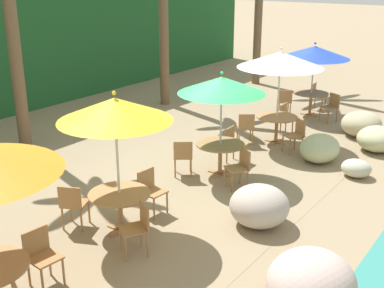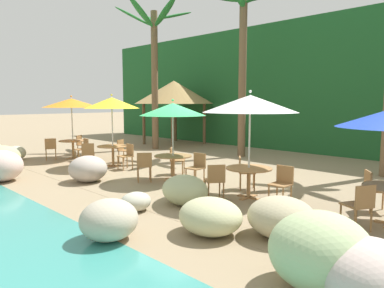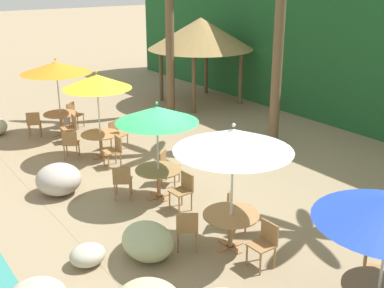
{
  "view_description": "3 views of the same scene",
  "coord_description": "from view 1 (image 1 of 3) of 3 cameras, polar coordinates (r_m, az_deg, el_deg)",
  "views": [
    {
      "loc": [
        -8.82,
        -5.81,
        4.46
      ],
      "look_at": [
        -0.72,
        -0.02,
        0.95
      ],
      "focal_mm": 46.6,
      "sensor_mm": 36.0,
      "label": 1
    },
    {
      "loc": [
        7.95,
        -7.21,
        2.31
      ],
      "look_at": [
        0.36,
        0.4,
        1.05
      ],
      "focal_mm": 33.82,
      "sensor_mm": 36.0,
      "label": 2
    },
    {
      "loc": [
        9.4,
        -5.75,
        5.19
      ],
      "look_at": [
        0.56,
        0.51,
        1.35
      ],
      "focal_mm": 46.01,
      "sensor_mm": 36.0,
      "label": 3
    }
  ],
  "objects": [
    {
      "name": "chair_white_left",
      "position": [
        12.93,
        11.84,
        1.2
      ],
      "size": [
        0.59,
        0.59,
        0.87
      ],
      "color": "#9E7042",
      "rests_on": "ground"
    },
    {
      "name": "chair_green_seaward",
      "position": [
        12.06,
        4.8,
        0.22
      ],
      "size": [
        0.45,
        0.46,
        0.87
      ],
      "color": "#9E7042",
      "rests_on": "ground"
    },
    {
      "name": "ground_plane",
      "position": [
        11.47,
        2.01,
        -3.5
      ],
      "size": [
        120.0,
        120.0,
        0.0
      ],
      "primitive_type": "plane",
      "color": "#937F60"
    },
    {
      "name": "umbrella_white",
      "position": [
        13.18,
        10.09,
        9.49
      ],
      "size": [
        2.24,
        2.24,
        2.58
      ],
      "color": "silver",
      "rests_on": "ground"
    },
    {
      "name": "chair_blue_inland",
      "position": [
        16.15,
        10.55,
        4.92
      ],
      "size": [
        0.59,
        0.59,
        0.87
      ],
      "color": "#9E7042",
      "rests_on": "ground"
    },
    {
      "name": "umbrella_yellow",
      "position": [
        8.35,
        -8.83,
        3.93
      ],
      "size": [
        1.94,
        1.94,
        2.58
      ],
      "color": "silver",
      "rests_on": "ground"
    },
    {
      "name": "chair_blue_seaward",
      "position": [
        17.22,
        14.06,
        5.56
      ],
      "size": [
        0.45,
        0.46,
        0.87
      ],
      "color": "#9E7042",
      "rests_on": "ground"
    },
    {
      "name": "chair_blue_left",
      "position": [
        15.86,
        15.66,
        4.26
      ],
      "size": [
        0.57,
        0.57,
        0.87
      ],
      "color": "#9E7042",
      "rests_on": "ground"
    },
    {
      "name": "chair_white_seaward",
      "position": [
        14.36,
        10.78,
        3.09
      ],
      "size": [
        0.43,
        0.44,
        0.87
      ],
      "color": "#9E7042",
      "rests_on": "ground"
    },
    {
      "name": "chair_orange_seaward",
      "position": [
        7.82,
        -16.91,
        -11.85
      ],
      "size": [
        0.46,
        0.47,
        0.87
      ],
      "color": "#9E7042",
      "rests_on": "ground"
    },
    {
      "name": "chair_yellow_left",
      "position": [
        8.26,
        -6.15,
        -9.25
      ],
      "size": [
        0.59,
        0.58,
        0.87
      ],
      "color": "#9E7042",
      "rests_on": "ground"
    },
    {
      "name": "chair_yellow_seaward",
      "position": [
        9.55,
        -4.81,
        -5.07
      ],
      "size": [
        0.45,
        0.46,
        0.87
      ],
      "color": "#9E7042",
      "rests_on": "ground"
    },
    {
      "name": "chair_white_inland",
      "position": [
        13.34,
        6.17,
        2.07
      ],
      "size": [
        0.6,
        0.59,
        0.87
      ],
      "color": "#9E7042",
      "rests_on": "ground"
    },
    {
      "name": "rock_seawall",
      "position": [
        9.59,
        15.03,
        -6.42
      ],
      "size": [
        15.95,
        3.36,
        0.98
      ],
      "color": "#CABA8B",
      "rests_on": "ground"
    },
    {
      "name": "dining_table_white",
      "position": [
        13.55,
        9.68,
        2.63
      ],
      "size": [
        1.1,
        1.1,
        0.74
      ],
      "color": "#A37547",
      "rests_on": "ground"
    },
    {
      "name": "dining_table_green",
      "position": [
        11.27,
        3.26,
        -0.57
      ],
      "size": [
        1.1,
        1.1,
        0.74
      ],
      "color": "#A37547",
      "rests_on": "ground"
    },
    {
      "name": "chair_green_inland",
      "position": [
        11.17,
        -1.05,
        -1.28
      ],
      "size": [
        0.6,
        0.59,
        0.87
      ],
      "color": "#9E7042",
      "rests_on": "ground"
    },
    {
      "name": "terrace_deck",
      "position": [
        11.47,
        2.01,
        -3.48
      ],
      "size": [
        18.0,
        5.2,
        0.01
      ],
      "color": "#937F60",
      "rests_on": "ground"
    },
    {
      "name": "dining_table_blue",
      "position": [
        16.39,
        13.45,
        5.29
      ],
      "size": [
        1.1,
        1.1,
        0.74
      ],
      "color": "#A37547",
      "rests_on": "ground"
    },
    {
      "name": "dining_table_yellow",
      "position": [
        8.93,
        -8.28,
        -6.32
      ],
      "size": [
        1.1,
        1.1,
        0.74
      ],
      "color": "#A37547",
      "rests_on": "ground"
    },
    {
      "name": "umbrella_blue",
      "position": [
        16.11,
        13.85,
        10.17
      ],
      "size": [
        2.18,
        2.18,
        2.34
      ],
      "color": "silver",
      "rests_on": "ground"
    },
    {
      "name": "umbrella_green",
      "position": [
        10.86,
        3.41,
        6.74
      ],
      "size": [
        1.93,
        1.93,
        2.39
      ],
      "color": "silver",
      "rests_on": "ground"
    },
    {
      "name": "chair_yellow_inland",
      "position": [
        9.2,
        -13.49,
        -6.59
      ],
      "size": [
        0.56,
        0.56,
        0.87
      ],
      "color": "#9E7042",
      "rests_on": "ground"
    },
    {
      "name": "chair_green_left",
      "position": [
        10.63,
        5.56,
        -2.49
      ],
      "size": [
        0.59,
        0.59,
        0.87
      ],
      "color": "#9E7042",
      "rests_on": "ground"
    }
  ]
}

